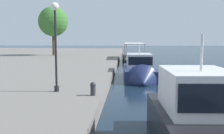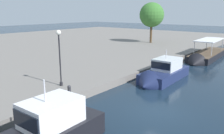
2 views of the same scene
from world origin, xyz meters
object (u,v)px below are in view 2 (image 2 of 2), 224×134
motor_yacht_2 (162,75)px  tour_boat_3 (206,57)px  mooring_bollard_1 (69,89)px  tree_0 (152,15)px  lamp_post (59,50)px

motor_yacht_2 → tour_boat_3: 14.53m
motor_yacht_2 → mooring_bollard_1: (-9.99, 2.89, 0.53)m
tour_boat_3 → tree_0: (6.56, 13.45, 6.06)m
tree_0 → lamp_post: bearing=-164.2°
lamp_post → tree_0: size_ratio=0.59×
tour_boat_3 → tree_0: 16.15m
mooring_bollard_1 → tree_0: (31.09, 10.67, 5.28)m
tree_0 → motor_yacht_2: bearing=-147.3°
tour_boat_3 → mooring_bollard_1: tour_boat_3 is taller
motor_yacht_2 → tree_0: (21.10, 13.56, 5.81)m
motor_yacht_2 → mooring_bollard_1: 10.42m
tour_boat_3 → lamp_post: size_ratio=2.69×
lamp_post → tree_0: bearing=15.8°
tree_0 → mooring_bollard_1: bearing=-161.1°
motor_yacht_2 → lamp_post: size_ratio=1.65×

